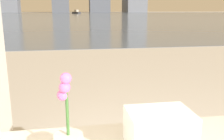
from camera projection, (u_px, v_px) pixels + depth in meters
The scene contains 4 objects.
potted_orchid at pixel (68, 136), 1.00m from camera, with size 0.12×0.12×0.35m.
towel_stack at pixel (159, 129), 1.08m from camera, with size 0.28×0.21×0.16m.
harbor_water at pixel (72, 15), 59.93m from camera, with size 180.00×110.00×0.01m.
harbor_boat_1 at pixel (76, 12), 74.87m from camera, with size 2.60×3.17×1.16m.
Camera 1 is at (-0.42, -0.15, 1.11)m, focal length 40.00 mm.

